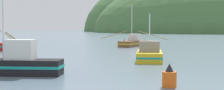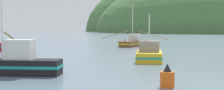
{
  "view_description": "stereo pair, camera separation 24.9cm",
  "coord_description": "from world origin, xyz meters",
  "px_view_note": "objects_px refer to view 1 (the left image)",
  "views": [
    {
      "loc": [
        -2.43,
        -13.65,
        3.61
      ],
      "look_at": [
        1.32,
        24.07,
        1.4
      ],
      "focal_mm": 50.85,
      "sensor_mm": 36.0,
      "label": 1
    },
    {
      "loc": [
        -2.18,
        -13.67,
        3.61
      ],
      "look_at": [
        1.32,
        24.07,
        1.4
      ],
      "focal_mm": 50.85,
      "sensor_mm": 36.0,
      "label": 2
    }
  ],
  "objects_px": {
    "fishing_boat_brown": "(133,42)",
    "channel_buoy": "(169,77)",
    "fishing_boat_yellow": "(149,55)",
    "fishing_boat_black": "(4,64)"
  },
  "relations": [
    {
      "from": "fishing_boat_yellow",
      "to": "channel_buoy",
      "type": "distance_m",
      "value": 14.49
    },
    {
      "from": "fishing_boat_black",
      "to": "fishing_boat_brown",
      "type": "relative_size",
      "value": 1.12
    },
    {
      "from": "fishing_boat_brown",
      "to": "fishing_boat_yellow",
      "type": "relative_size",
      "value": 1.63
    },
    {
      "from": "fishing_boat_black",
      "to": "channel_buoy",
      "type": "relative_size",
      "value": 8.7
    },
    {
      "from": "fishing_boat_black",
      "to": "channel_buoy",
      "type": "height_order",
      "value": "fishing_boat_black"
    },
    {
      "from": "channel_buoy",
      "to": "fishing_boat_brown",
      "type": "bearing_deg",
      "value": 83.75
    },
    {
      "from": "fishing_boat_brown",
      "to": "channel_buoy",
      "type": "relative_size",
      "value": 7.79
    },
    {
      "from": "fishing_boat_brown",
      "to": "fishing_boat_yellow",
      "type": "height_order",
      "value": "fishing_boat_brown"
    },
    {
      "from": "fishing_boat_yellow",
      "to": "channel_buoy",
      "type": "bearing_deg",
      "value": -175.28
    },
    {
      "from": "fishing_boat_black",
      "to": "fishing_boat_yellow",
      "type": "relative_size",
      "value": 1.82
    }
  ]
}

